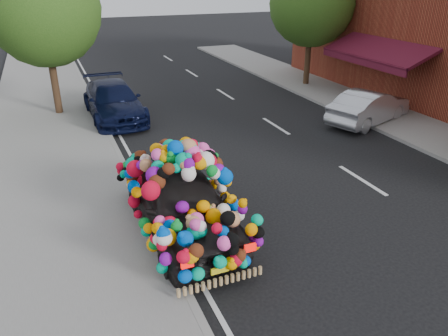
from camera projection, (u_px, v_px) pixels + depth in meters
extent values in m
plane|color=black|center=(244.00, 204.00, 10.86)|extent=(100.00, 100.00, 0.00)
cube|color=gray|center=(62.00, 239.00, 9.35)|extent=(4.00, 60.00, 0.12)
cube|color=gray|center=(151.00, 220.00, 10.02)|extent=(0.15, 60.00, 0.13)
cube|color=gray|center=(411.00, 125.00, 16.19)|extent=(3.00, 40.00, 0.12)
cube|color=#510F20|center=(377.00, 49.00, 17.95)|extent=(1.62, 5.20, 0.75)
cube|color=#510F20|center=(360.00, 60.00, 17.85)|extent=(0.06, 5.20, 0.35)
cylinder|color=#332114|center=(55.00, 81.00, 17.00)|extent=(0.28, 0.28, 2.73)
sphere|color=#244F15|center=(43.00, 9.00, 15.90)|extent=(4.20, 4.20, 4.20)
cylinder|color=#332114|center=(308.00, 59.00, 21.50)|extent=(0.28, 0.28, 2.64)
sphere|color=#244F15|center=(312.00, 4.00, 20.44)|extent=(4.00, 4.00, 4.00)
imported|color=black|center=(181.00, 202.00, 9.43)|extent=(1.83, 4.38, 1.48)
cube|color=red|center=(187.00, 264.00, 7.37)|extent=(0.22, 0.06, 0.14)
cube|color=red|center=(250.00, 248.00, 7.80)|extent=(0.22, 0.06, 0.14)
cube|color=yellow|center=(220.00, 270.00, 7.70)|extent=(0.34, 0.05, 0.12)
imported|color=black|center=(114.00, 101.00, 16.92)|extent=(2.02, 4.78, 1.38)
imported|color=#B6B8BE|center=(369.00, 107.00, 16.39)|extent=(4.06, 2.56, 1.26)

